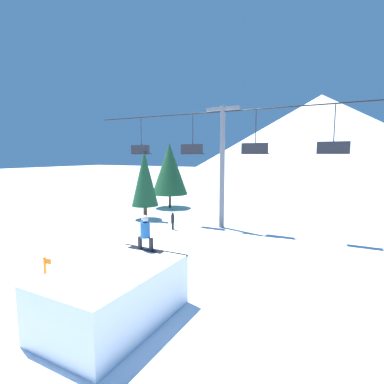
{
  "coord_description": "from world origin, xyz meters",
  "views": [
    {
      "loc": [
        7.63,
        -6.62,
        5.21
      ],
      "look_at": [
        1.34,
        5.24,
        3.55
      ],
      "focal_mm": 28.0,
      "sensor_mm": 36.0,
      "label": 1
    }
  ],
  "objects_px": {
    "snowboarder": "(145,233)",
    "trail_marker": "(46,276)",
    "distant_skier": "(173,220)",
    "snow_ramp": "(114,295)",
    "pine_tree_near": "(145,178)"
  },
  "relations": [
    {
      "from": "snow_ramp",
      "to": "trail_marker",
      "type": "height_order",
      "value": "snow_ramp"
    },
    {
      "from": "pine_tree_near",
      "to": "trail_marker",
      "type": "relative_size",
      "value": 3.7
    },
    {
      "from": "snow_ramp",
      "to": "pine_tree_near",
      "type": "distance_m",
      "value": 15.47
    },
    {
      "from": "trail_marker",
      "to": "snowboarder",
      "type": "bearing_deg",
      "value": 29.85
    },
    {
      "from": "trail_marker",
      "to": "distant_skier",
      "type": "bearing_deg",
      "value": 96.25
    },
    {
      "from": "snowboarder",
      "to": "trail_marker",
      "type": "relative_size",
      "value": 0.96
    },
    {
      "from": "snowboarder",
      "to": "trail_marker",
      "type": "xyz_separation_m",
      "value": [
        -3.18,
        -1.83,
        -1.6
      ]
    },
    {
      "from": "trail_marker",
      "to": "pine_tree_near",
      "type": "bearing_deg",
      "value": 111.43
    },
    {
      "from": "trail_marker",
      "to": "distant_skier",
      "type": "distance_m",
      "value": 10.85
    },
    {
      "from": "distant_skier",
      "to": "pine_tree_near",
      "type": "bearing_deg",
      "value": 153.39
    },
    {
      "from": "snowboarder",
      "to": "distant_skier",
      "type": "bearing_deg",
      "value": 115.97
    },
    {
      "from": "snowboarder",
      "to": "distant_skier",
      "type": "xyz_separation_m",
      "value": [
        -4.36,
        8.96,
        -1.74
      ]
    },
    {
      "from": "snow_ramp",
      "to": "trail_marker",
      "type": "relative_size",
      "value": 2.9
    },
    {
      "from": "snowboarder",
      "to": "distant_skier",
      "type": "relative_size",
      "value": 1.17
    },
    {
      "from": "snow_ramp",
      "to": "distant_skier",
      "type": "bearing_deg",
      "value": 112.75
    }
  ]
}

